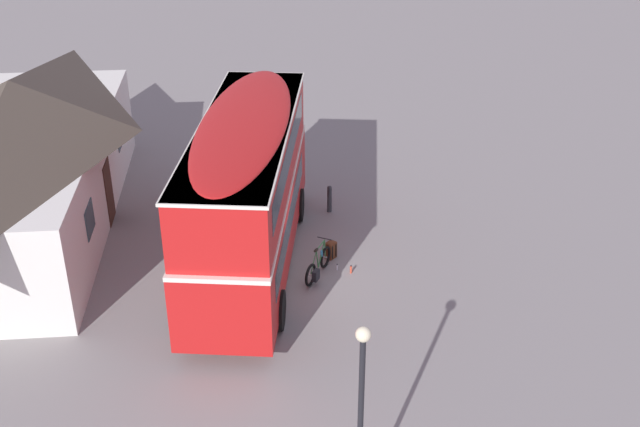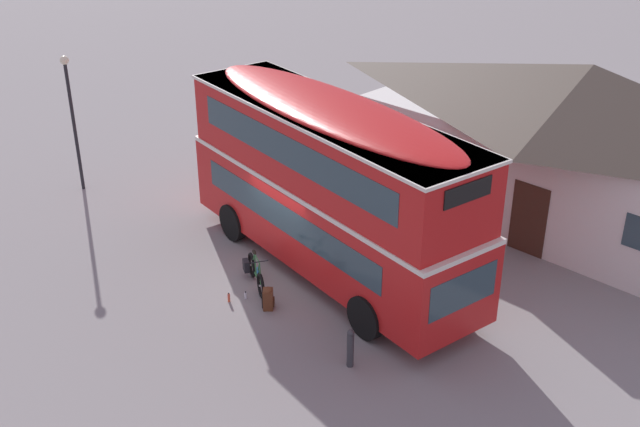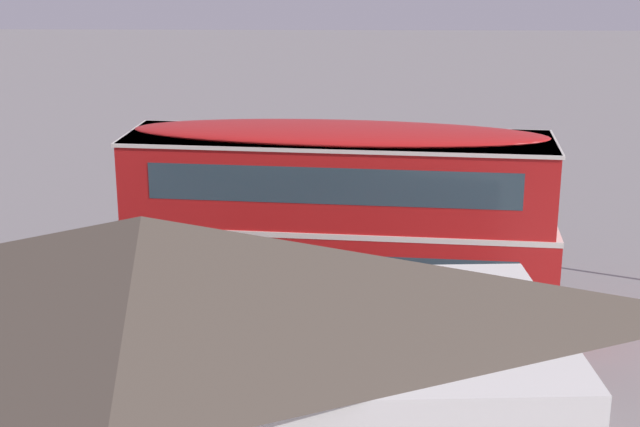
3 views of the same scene
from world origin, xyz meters
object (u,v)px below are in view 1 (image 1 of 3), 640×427
at_px(water_bottle_clear_plastic, 337,267).
at_px(street_lamp, 361,405).
at_px(double_decker_bus, 247,187).
at_px(backpack_on_ground, 331,249).
at_px(water_bottle_red_squeeze, 351,269).
at_px(touring_bicycle, 318,266).
at_px(kerb_bollard, 330,198).

relative_size(water_bottle_clear_plastic, street_lamp, 0.05).
distance_m(double_decker_bus, backpack_on_ground, 3.40).
relative_size(double_decker_bus, backpack_on_ground, 17.12).
xyz_separation_m(backpack_on_ground, water_bottle_clear_plastic, (-0.73, -0.15, -0.20)).
xyz_separation_m(double_decker_bus, water_bottle_clear_plastic, (-0.33, -2.58, -2.55)).
bearing_deg(water_bottle_red_squeeze, water_bottle_clear_plastic, 66.71).
height_order(touring_bicycle, kerb_bollard, touring_bicycle).
distance_m(double_decker_bus, kerb_bollard, 4.77).
xyz_separation_m(double_decker_bus, touring_bicycle, (-0.68, -2.00, -2.27)).
bearing_deg(touring_bicycle, backpack_on_ground, -21.66).
distance_m(double_decker_bus, touring_bicycle, 3.10).
distance_m(street_lamp, kerb_bollard, 12.98).
relative_size(touring_bicycle, street_lamp, 0.36).
relative_size(backpack_on_ground, kerb_bollard, 0.60).
xyz_separation_m(touring_bicycle, backpack_on_ground, (1.08, -0.43, -0.07)).
height_order(double_decker_bus, backpack_on_ground, double_decker_bus).
xyz_separation_m(water_bottle_clear_plastic, kerb_bollard, (3.77, 0.06, 0.40)).
bearing_deg(backpack_on_ground, street_lamp, -179.52).
bearing_deg(street_lamp, water_bottle_red_squeeze, -3.09).
relative_size(backpack_on_ground, street_lamp, 0.13).
bearing_deg(backpack_on_ground, water_bottle_clear_plastic, -168.10).
height_order(backpack_on_ground, water_bottle_red_squeeze, backpack_on_ground).
bearing_deg(kerb_bollard, backpack_on_ground, 178.22).
distance_m(double_decker_bus, street_lamp, 9.66).
distance_m(water_bottle_clear_plastic, water_bottle_red_squeeze, 0.44).
xyz_separation_m(water_bottle_red_squeeze, kerb_bollard, (3.95, 0.46, 0.37)).
distance_m(double_decker_bus, water_bottle_red_squeeze, 3.94).
bearing_deg(street_lamp, kerb_bollard, -0.06).
height_order(touring_bicycle, street_lamp, street_lamp).
distance_m(touring_bicycle, backpack_on_ground, 1.17).
xyz_separation_m(touring_bicycle, street_lamp, (-8.65, -0.51, 2.42)).
relative_size(touring_bicycle, water_bottle_clear_plastic, 7.74).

